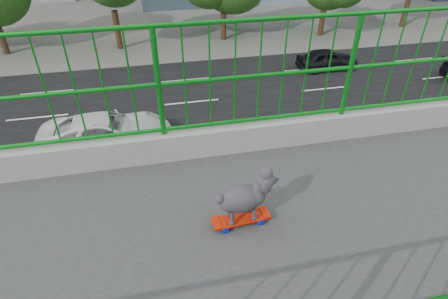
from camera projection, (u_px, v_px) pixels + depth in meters
name	position (u px, v px, depth m)	size (l,w,h in m)	color
road	(201.00, 130.00, 17.56)	(18.00, 90.00, 0.02)	black
railing	(418.00, 203.00, 3.03)	(3.00, 24.00, 1.42)	gray
skateboard	(241.00, 219.00, 3.10)	(0.19, 0.51, 0.07)	red
poodle	(245.00, 196.00, 2.95)	(0.25, 0.54, 0.45)	#2F2C31
car_2	(107.00, 133.00, 15.89)	(2.64, 5.72, 1.59)	white
car_4	(327.00, 59.00, 23.45)	(1.59, 3.96, 1.35)	black
car_5	(103.00, 247.00, 10.87)	(1.43, 4.11, 1.35)	#98999D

